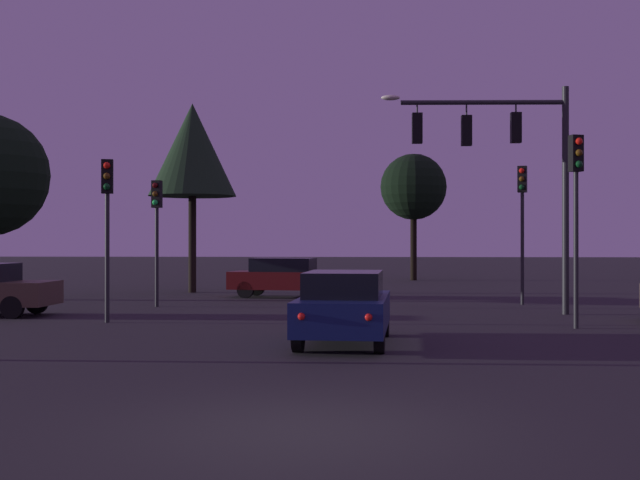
{
  "coord_description": "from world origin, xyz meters",
  "views": [
    {
      "loc": [
        0.72,
        -9.03,
        2.12
      ],
      "look_at": [
        -0.54,
        12.42,
        2.19
      ],
      "focal_mm": 45.18,
      "sensor_mm": 36.0,
      "label": 1
    }
  ],
  "objects_px": {
    "traffic_signal_mast_arm": "(508,154)",
    "traffic_light_corner_right": "(576,192)",
    "traffic_light_corner_left": "(107,207)",
    "traffic_light_median": "(522,207)",
    "tree_center_horizon": "(414,187)",
    "car_nearside_lane": "(344,306)",
    "traffic_light_far_side": "(157,217)",
    "tree_behind_sign": "(192,150)",
    "car_far_lane": "(286,277)"
  },
  "relations": [
    {
      "from": "traffic_signal_mast_arm",
      "to": "car_far_lane",
      "type": "relative_size",
      "value": 1.46
    },
    {
      "from": "traffic_light_corner_right",
      "to": "car_far_lane",
      "type": "relative_size",
      "value": 1.04
    },
    {
      "from": "traffic_light_median",
      "to": "tree_center_horizon",
      "type": "height_order",
      "value": "tree_center_horizon"
    },
    {
      "from": "traffic_light_corner_left",
      "to": "traffic_light_far_side",
      "type": "distance_m",
      "value": 5.23
    },
    {
      "from": "traffic_light_far_side",
      "to": "car_far_lane",
      "type": "distance_m",
      "value": 6.49
    },
    {
      "from": "car_nearside_lane",
      "to": "car_far_lane",
      "type": "relative_size",
      "value": 0.95
    },
    {
      "from": "traffic_light_corner_left",
      "to": "traffic_light_far_side",
      "type": "height_order",
      "value": "traffic_light_corner_left"
    },
    {
      "from": "traffic_light_corner_right",
      "to": "car_nearside_lane",
      "type": "relative_size",
      "value": 1.09
    },
    {
      "from": "traffic_light_far_side",
      "to": "car_nearside_lane",
      "type": "relative_size",
      "value": 0.95
    },
    {
      "from": "traffic_signal_mast_arm",
      "to": "traffic_light_corner_left",
      "type": "height_order",
      "value": "traffic_signal_mast_arm"
    },
    {
      "from": "traffic_signal_mast_arm",
      "to": "tree_center_horizon",
      "type": "xyz_separation_m",
      "value": [
        -1.55,
        21.26,
        0.47
      ]
    },
    {
      "from": "car_nearside_lane",
      "to": "traffic_signal_mast_arm",
      "type": "bearing_deg",
      "value": 57.52
    },
    {
      "from": "traffic_signal_mast_arm",
      "to": "car_far_lane",
      "type": "distance_m",
      "value": 10.76
    },
    {
      "from": "traffic_light_corner_right",
      "to": "tree_behind_sign",
      "type": "distance_m",
      "value": 18.68
    },
    {
      "from": "car_nearside_lane",
      "to": "traffic_light_far_side",
      "type": "bearing_deg",
      "value": 124.67
    },
    {
      "from": "tree_behind_sign",
      "to": "tree_center_horizon",
      "type": "height_order",
      "value": "tree_behind_sign"
    },
    {
      "from": "traffic_light_median",
      "to": "traffic_light_far_side",
      "type": "height_order",
      "value": "traffic_light_median"
    },
    {
      "from": "car_nearside_lane",
      "to": "tree_behind_sign",
      "type": "xyz_separation_m",
      "value": [
        -6.94,
        16.93,
        5.24
      ]
    },
    {
      "from": "traffic_light_corner_left",
      "to": "car_far_lane",
      "type": "bearing_deg",
      "value": 69.52
    },
    {
      "from": "traffic_light_median",
      "to": "tree_center_horizon",
      "type": "bearing_deg",
      "value": 98.71
    },
    {
      "from": "traffic_light_corner_left",
      "to": "traffic_light_median",
      "type": "height_order",
      "value": "traffic_light_median"
    },
    {
      "from": "traffic_light_corner_left",
      "to": "car_nearside_lane",
      "type": "height_order",
      "value": "traffic_light_corner_left"
    },
    {
      "from": "car_nearside_lane",
      "to": "tree_center_horizon",
      "type": "height_order",
      "value": "tree_center_horizon"
    },
    {
      "from": "traffic_signal_mast_arm",
      "to": "tree_center_horizon",
      "type": "distance_m",
      "value": 21.32
    },
    {
      "from": "traffic_light_corner_right",
      "to": "traffic_light_far_side",
      "type": "xyz_separation_m",
      "value": [
        -12.09,
        5.98,
        -0.4
      ]
    },
    {
      "from": "car_nearside_lane",
      "to": "car_far_lane",
      "type": "distance_m",
      "value": 14.38
    },
    {
      "from": "traffic_light_median",
      "to": "tree_behind_sign",
      "type": "bearing_deg",
      "value": 154.86
    },
    {
      "from": "traffic_light_median",
      "to": "traffic_light_far_side",
      "type": "bearing_deg",
      "value": -172.38
    },
    {
      "from": "traffic_signal_mast_arm",
      "to": "tree_behind_sign",
      "type": "height_order",
      "value": "tree_behind_sign"
    },
    {
      "from": "tree_behind_sign",
      "to": "tree_center_horizon",
      "type": "xyz_separation_m",
      "value": [
        10.01,
        11.58,
        -0.82
      ]
    },
    {
      "from": "traffic_light_median",
      "to": "tree_center_horizon",
      "type": "xyz_separation_m",
      "value": [
        -2.69,
        17.54,
        1.88
      ]
    },
    {
      "from": "traffic_signal_mast_arm",
      "to": "car_nearside_lane",
      "type": "distance_m",
      "value": 9.47
    },
    {
      "from": "traffic_light_corner_right",
      "to": "car_nearside_lane",
      "type": "distance_m",
      "value": 7.04
    },
    {
      "from": "traffic_light_median",
      "to": "traffic_light_far_side",
      "type": "xyz_separation_m",
      "value": [
        -12.22,
        -1.63,
        -0.37
      ]
    },
    {
      "from": "traffic_light_corner_left",
      "to": "tree_center_horizon",
      "type": "bearing_deg",
      "value": 68.79
    },
    {
      "from": "traffic_light_corner_left",
      "to": "car_far_lane",
      "type": "height_order",
      "value": "traffic_light_corner_left"
    },
    {
      "from": "tree_center_horizon",
      "to": "tree_behind_sign",
      "type": "bearing_deg",
      "value": -130.82
    },
    {
      "from": "traffic_signal_mast_arm",
      "to": "tree_behind_sign",
      "type": "distance_m",
      "value": 15.13
    },
    {
      "from": "tree_behind_sign",
      "to": "tree_center_horizon",
      "type": "relative_size",
      "value": 1.13
    },
    {
      "from": "traffic_signal_mast_arm",
      "to": "car_far_lane",
      "type": "bearing_deg",
      "value": 136.64
    },
    {
      "from": "traffic_light_far_side",
      "to": "tree_center_horizon",
      "type": "distance_m",
      "value": 21.53
    },
    {
      "from": "traffic_signal_mast_arm",
      "to": "traffic_light_median",
      "type": "xyz_separation_m",
      "value": [
        1.14,
        3.72,
        -1.42
      ]
    },
    {
      "from": "car_nearside_lane",
      "to": "tree_center_horizon",
      "type": "xyz_separation_m",
      "value": [
        3.07,
        28.51,
        4.42
      ]
    },
    {
      "from": "traffic_signal_mast_arm",
      "to": "car_nearside_lane",
      "type": "xyz_separation_m",
      "value": [
        -4.62,
        -7.26,
        -3.95
      ]
    },
    {
      "from": "traffic_light_corner_left",
      "to": "traffic_light_corner_right",
      "type": "height_order",
      "value": "traffic_light_corner_right"
    },
    {
      "from": "traffic_signal_mast_arm",
      "to": "tree_behind_sign",
      "type": "xyz_separation_m",
      "value": [
        -11.56,
        9.68,
        1.28
      ]
    },
    {
      "from": "traffic_signal_mast_arm",
      "to": "traffic_light_corner_right",
      "type": "distance_m",
      "value": 4.25
    },
    {
      "from": "tree_behind_sign",
      "to": "traffic_light_far_side",
      "type": "bearing_deg",
      "value": -86.41
    },
    {
      "from": "traffic_signal_mast_arm",
      "to": "traffic_light_median",
      "type": "height_order",
      "value": "traffic_signal_mast_arm"
    },
    {
      "from": "traffic_light_far_side",
      "to": "tree_behind_sign",
      "type": "bearing_deg",
      "value": 93.59
    }
  ]
}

